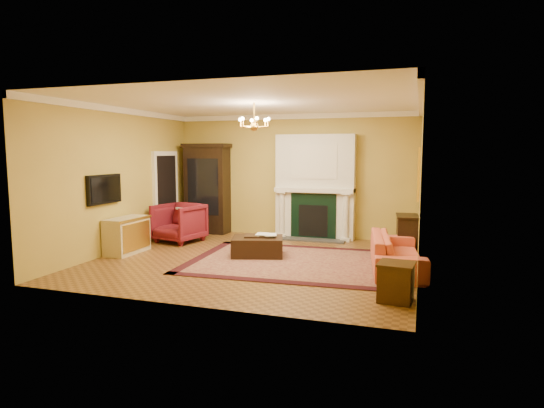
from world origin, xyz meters
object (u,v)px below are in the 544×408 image
at_px(wingback_armchair, 179,221).
at_px(console_table, 407,236).
at_px(coral_sofa, 397,246).
at_px(commode, 127,235).
at_px(end_table, 396,283).
at_px(leather_ottoman, 258,246).
at_px(china_cabinet, 207,190).
at_px(pedestal_table, 185,221).

distance_m(wingback_armchair, console_table, 5.09).
distance_m(coral_sofa, console_table, 1.32).
bearing_deg(console_table, commode, -168.23).
height_order(commode, end_table, commode).
bearing_deg(leather_ottoman, coral_sofa, -21.19).
relative_size(commode, coral_sofa, 0.46).
xyz_separation_m(china_cabinet, commode, (-0.52, -2.72, -0.73)).
distance_m(china_cabinet, commode, 2.86).
bearing_deg(pedestal_table, wingback_armchair, -89.85).
bearing_deg(pedestal_table, leather_ottoman, -26.38).
relative_size(china_cabinet, leather_ottoman, 2.19).
xyz_separation_m(console_table, leather_ottoman, (-2.84, -1.09, -0.19)).
height_order(china_cabinet, wingback_armchair, china_cabinet).
xyz_separation_m(pedestal_table, console_table, (5.08, -0.02, -0.06)).
distance_m(console_table, leather_ottoman, 3.05).
bearing_deg(coral_sofa, commode, 86.15).
height_order(wingback_armchair, pedestal_table, wingback_armchair).
bearing_deg(china_cabinet, console_table, -11.58).
bearing_deg(console_table, china_cabinet, 162.99).
distance_m(commode, end_table, 5.64).
xyz_separation_m(wingback_armchair, pedestal_table, (-0.00, 0.29, -0.04)).
bearing_deg(end_table, leather_ottoman, 144.33).
relative_size(wingback_armchair, coral_sofa, 0.46).
relative_size(china_cabinet, coral_sofa, 1.03).
relative_size(end_table, console_table, 0.67).
bearing_deg(end_table, china_cabinet, 139.86).
relative_size(end_table, leather_ottoman, 0.52).
height_order(wingback_armchair, end_table, wingback_armchair).
height_order(wingback_armchair, coral_sofa, wingback_armchair).
bearing_deg(wingback_armchair, leather_ottoman, -6.94).
distance_m(china_cabinet, leather_ottoman, 3.18).
height_order(commode, console_table, console_table).
bearing_deg(console_table, end_table, -96.01).
bearing_deg(china_cabinet, commode, -100.21).
bearing_deg(commode, end_table, -13.65).
distance_m(end_table, leather_ottoman, 3.42).
bearing_deg(pedestal_table, end_table, -31.75).
bearing_deg(china_cabinet, leather_ottoman, -44.61).
bearing_deg(wingback_armchair, end_table, -16.07).
height_order(china_cabinet, end_table, china_cabinet).
distance_m(wingback_armchair, leather_ottoman, 2.40).
xyz_separation_m(commode, end_table, (5.45, -1.44, -0.11)).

